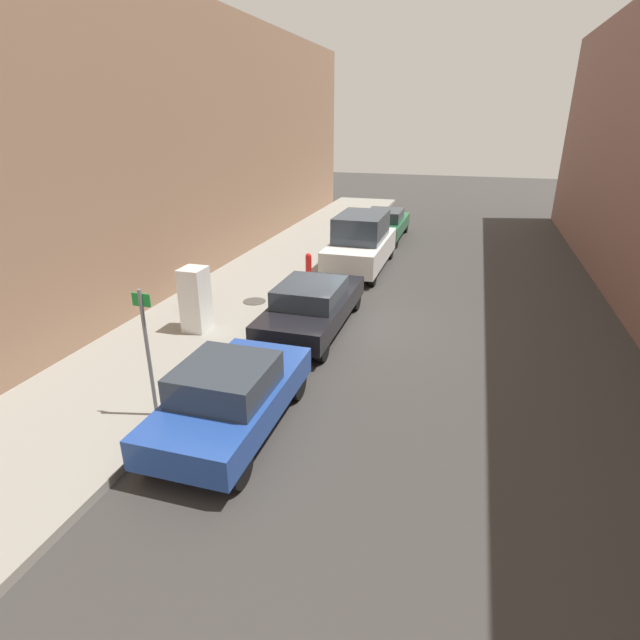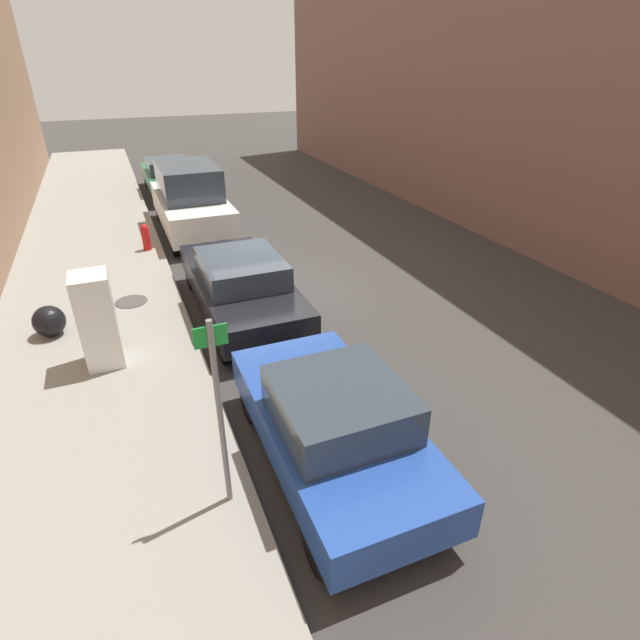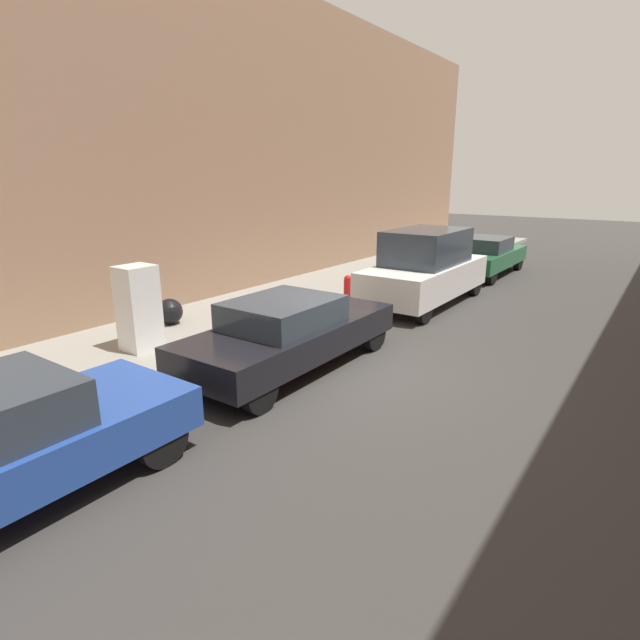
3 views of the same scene
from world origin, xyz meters
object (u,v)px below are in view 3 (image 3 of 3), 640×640
object	(u,v)px
fire_hydrant	(348,288)
discarded_refrigerator	(139,308)
parked_sedan_green	(485,255)
parked_hatchback_blue	(5,442)
parked_van_white	(425,268)
parked_sedan_dark	(289,332)
trash_bag	(170,311)

from	to	relation	value
fire_hydrant	discarded_refrigerator	bearing A→B (deg)	-102.18
parked_sedan_green	parked_hatchback_blue	bearing A→B (deg)	-90.00
discarded_refrigerator	parked_sedan_green	xyz separation A→B (m)	(2.83, 12.83, -0.29)
fire_hydrant	parked_van_white	size ratio (longest dim) A/B	0.15
discarded_refrigerator	parked_sedan_dark	xyz separation A→B (m)	(2.83, 1.26, -0.30)
parked_sedan_green	parked_sedan_dark	bearing A→B (deg)	-90.00
discarded_refrigerator	fire_hydrant	xyz separation A→B (m)	(1.25, 5.80, -0.47)
fire_hydrant	trash_bag	distance (m)	4.87
discarded_refrigerator	parked_sedan_green	bearing A→B (deg)	77.55
fire_hydrant	parked_sedan_green	distance (m)	7.20
parked_van_white	discarded_refrigerator	bearing A→B (deg)	-110.89
discarded_refrigerator	parked_van_white	distance (m)	7.94
discarded_refrigerator	parked_sedan_dark	size ratio (longest dim) A/B	0.36
discarded_refrigerator	parked_hatchback_blue	world-z (taller)	discarded_refrigerator
discarded_refrigerator	fire_hydrant	world-z (taller)	discarded_refrigerator
parked_sedan_dark	parked_sedan_green	bearing A→B (deg)	90.00
parked_sedan_green	trash_bag	bearing A→B (deg)	-108.52
fire_hydrant	trash_bag	world-z (taller)	fire_hydrant
fire_hydrant	parked_sedan_dark	size ratio (longest dim) A/B	0.16
discarded_refrigerator	parked_sedan_dark	bearing A→B (deg)	24.01
fire_hydrant	parked_van_white	bearing A→B (deg)	45.67
fire_hydrant	parked_van_white	world-z (taller)	parked_van_white
fire_hydrant	parked_van_white	distance (m)	2.31
trash_bag	parked_hatchback_blue	distance (m)	6.46
discarded_refrigerator	parked_hatchback_blue	distance (m)	4.70
fire_hydrant	parked_hatchback_blue	distance (m)	9.68
fire_hydrant	parked_sedan_dark	xyz separation A→B (m)	(1.58, -4.54, 0.17)
fire_hydrant	parked_sedan_green	size ratio (longest dim) A/B	0.16
parked_van_white	trash_bag	bearing A→B (deg)	-122.60
fire_hydrant	parked_sedan_green	bearing A→B (deg)	77.33
trash_bag	parked_hatchback_blue	size ratio (longest dim) A/B	0.15
parked_hatchback_blue	parked_van_white	size ratio (longest dim) A/B	0.81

